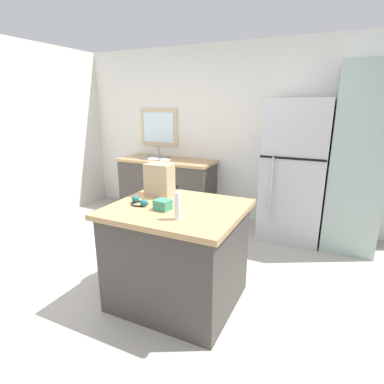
{
  "coord_description": "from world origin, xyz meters",
  "views": [
    {
      "loc": [
        1.39,
        -2.17,
        1.74
      ],
      "look_at": [
        0.21,
        0.31,
        0.95
      ],
      "focal_mm": 28.82,
      "sensor_mm": 36.0,
      "label": 1
    }
  ],
  "objects_px": {
    "bottle": "(177,204)",
    "shopping_bag": "(159,179)",
    "kitchen_island": "(177,254)",
    "refrigerator": "(294,171)",
    "small_box": "(163,205)",
    "ear_defenders": "(139,202)",
    "tall_cabinet": "(358,161)"
  },
  "relations": [
    {
      "from": "kitchen_island",
      "to": "refrigerator",
      "type": "relative_size",
      "value": 0.61
    },
    {
      "from": "small_box",
      "to": "refrigerator",
      "type": "bearing_deg",
      "value": 69.19
    },
    {
      "from": "shopping_bag",
      "to": "ear_defenders",
      "type": "distance_m",
      "value": 0.33
    },
    {
      "from": "small_box",
      "to": "bottle",
      "type": "bearing_deg",
      "value": -33.49
    },
    {
      "from": "tall_cabinet",
      "to": "shopping_bag",
      "type": "height_order",
      "value": "tall_cabinet"
    },
    {
      "from": "tall_cabinet",
      "to": "bottle",
      "type": "bearing_deg",
      "value": -120.13
    },
    {
      "from": "small_box",
      "to": "ear_defenders",
      "type": "distance_m",
      "value": 0.25
    },
    {
      "from": "refrigerator",
      "to": "kitchen_island",
      "type": "bearing_deg",
      "value": -110.26
    },
    {
      "from": "kitchen_island",
      "to": "refrigerator",
      "type": "height_order",
      "value": "refrigerator"
    },
    {
      "from": "kitchen_island",
      "to": "bottle",
      "type": "distance_m",
      "value": 0.64
    },
    {
      "from": "kitchen_island",
      "to": "small_box",
      "type": "xyz_separation_m",
      "value": [
        -0.07,
        -0.12,
        0.49
      ]
    },
    {
      "from": "shopping_bag",
      "to": "small_box",
      "type": "height_order",
      "value": "shopping_bag"
    },
    {
      "from": "kitchen_island",
      "to": "refrigerator",
      "type": "distance_m",
      "value": 2.07
    },
    {
      "from": "small_box",
      "to": "ear_defenders",
      "type": "bearing_deg",
      "value": 173.09
    },
    {
      "from": "refrigerator",
      "to": "bottle",
      "type": "relative_size",
      "value": 6.77
    },
    {
      "from": "ear_defenders",
      "to": "tall_cabinet",
      "type": "bearing_deg",
      "value": 49.16
    },
    {
      "from": "refrigerator",
      "to": "bottle",
      "type": "height_order",
      "value": "refrigerator"
    },
    {
      "from": "shopping_bag",
      "to": "bottle",
      "type": "xyz_separation_m",
      "value": [
        0.45,
        -0.48,
        -0.04
      ]
    },
    {
      "from": "bottle",
      "to": "ear_defenders",
      "type": "height_order",
      "value": "bottle"
    },
    {
      "from": "kitchen_island",
      "to": "shopping_bag",
      "type": "relative_size",
      "value": 3.15
    },
    {
      "from": "kitchen_island",
      "to": "refrigerator",
      "type": "xyz_separation_m",
      "value": [
        0.7,
        1.9,
        0.45
      ]
    },
    {
      "from": "tall_cabinet",
      "to": "small_box",
      "type": "xyz_separation_m",
      "value": [
        -1.47,
        -2.02,
        -0.15
      ]
    },
    {
      "from": "refrigerator",
      "to": "ear_defenders",
      "type": "xyz_separation_m",
      "value": [
        -1.02,
        -1.99,
        0.02
      ]
    },
    {
      "from": "small_box",
      "to": "bottle",
      "type": "xyz_separation_m",
      "value": [
        0.21,
        -0.14,
        0.08
      ]
    },
    {
      "from": "tall_cabinet",
      "to": "ear_defenders",
      "type": "height_order",
      "value": "tall_cabinet"
    },
    {
      "from": "ear_defenders",
      "to": "shopping_bag",
      "type": "bearing_deg",
      "value": 86.35
    },
    {
      "from": "kitchen_island",
      "to": "tall_cabinet",
      "type": "xyz_separation_m",
      "value": [
        1.4,
        1.9,
        0.64
      ]
    },
    {
      "from": "shopping_bag",
      "to": "ear_defenders",
      "type": "height_order",
      "value": "shopping_bag"
    },
    {
      "from": "ear_defenders",
      "to": "small_box",
      "type": "bearing_deg",
      "value": -6.91
    },
    {
      "from": "bottle",
      "to": "shopping_bag",
      "type": "bearing_deg",
      "value": 133.08
    },
    {
      "from": "kitchen_island",
      "to": "shopping_bag",
      "type": "bearing_deg",
      "value": 144.05
    },
    {
      "from": "tall_cabinet",
      "to": "bottle",
      "type": "relative_size",
      "value": 8.21
    }
  ]
}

